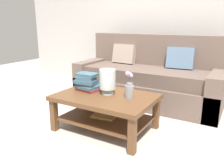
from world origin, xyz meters
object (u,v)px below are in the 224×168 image
(book_stack_main, at_px, (87,82))
(glass_hurricane_vase, at_px, (108,80))
(couch, at_px, (148,79))
(coffee_table, at_px, (106,104))
(flower_pitcher, at_px, (129,88))

(book_stack_main, bearing_deg, glass_hurricane_vase, 0.94)
(couch, relative_size, coffee_table, 2.00)
(coffee_table, distance_m, glass_hurricane_vase, 0.29)
(flower_pitcher, bearing_deg, coffee_table, -168.25)
(couch, distance_m, coffee_table, 1.23)
(coffee_table, relative_size, flower_pitcher, 3.68)
(book_stack_main, height_order, glass_hurricane_vase, glass_hurricane_vase)
(coffee_table, height_order, glass_hurricane_vase, glass_hurricane_vase)
(glass_hurricane_vase, bearing_deg, couch, 87.89)
(glass_hurricane_vase, relative_size, flower_pitcher, 0.96)
(coffee_table, height_order, flower_pitcher, flower_pitcher)
(couch, xyz_separation_m, flower_pitcher, (0.24, -1.17, 0.18))
(book_stack_main, relative_size, flower_pitcher, 1.00)
(flower_pitcher, bearing_deg, glass_hurricane_vase, 179.56)
(book_stack_main, height_order, flower_pitcher, flower_pitcher)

